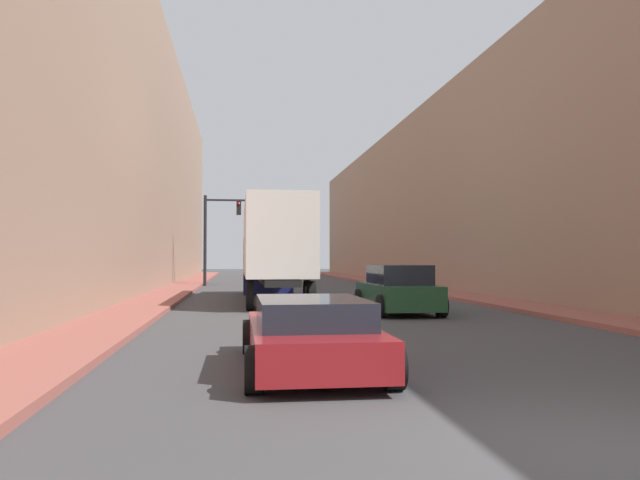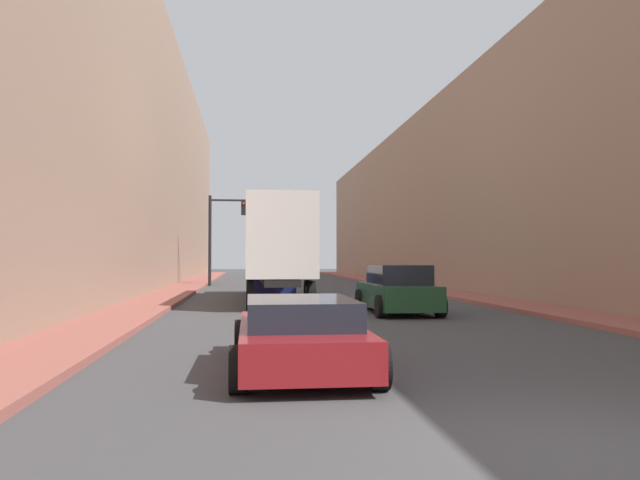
% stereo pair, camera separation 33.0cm
% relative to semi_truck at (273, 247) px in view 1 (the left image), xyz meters
% --- Properties ---
extents(ground_plane, '(200.00, 200.00, 0.00)m').
position_rel_semi_truck_xyz_m(ground_plane, '(1.91, -21.00, -2.28)').
color(ground_plane, '#424244').
extents(sidewalk_right, '(2.02, 80.00, 0.15)m').
position_rel_semi_truck_xyz_m(sidewalk_right, '(8.58, 9.00, -2.20)').
color(sidewalk_right, '#9E564C').
rests_on(sidewalk_right, ground).
extents(sidewalk_left, '(2.02, 80.00, 0.15)m').
position_rel_semi_truck_xyz_m(sidewalk_left, '(-4.77, 9.00, -2.20)').
color(sidewalk_left, '#9E564C').
rests_on(sidewalk_left, ground).
extents(building_right, '(6.00, 80.00, 11.19)m').
position_rel_semi_truck_xyz_m(building_right, '(12.59, 9.00, 3.32)').
color(building_right, '#997A66').
rests_on(building_right, ground).
extents(building_left, '(6.00, 80.00, 15.87)m').
position_rel_semi_truck_xyz_m(building_left, '(-8.78, 9.00, 5.66)').
color(building_left, '#997A66').
rests_on(building_left, ground).
extents(semi_truck, '(2.42, 12.31, 4.02)m').
position_rel_semi_truck_xyz_m(semi_truck, '(0.00, 0.00, 0.00)').
color(semi_truck, silver).
rests_on(semi_truck, ground).
extents(sedan_car, '(2.12, 4.76, 1.15)m').
position_rel_semi_truck_xyz_m(sedan_car, '(-0.30, -16.34, -1.71)').
color(sedan_car, maroon).
rests_on(sedan_car, ground).
extents(suv_car, '(2.09, 4.74, 1.57)m').
position_rel_semi_truck_xyz_m(suv_car, '(3.72, -6.38, -1.53)').
color(suv_car, '#234C2D').
rests_on(suv_car, ground).
extents(traffic_signal_gantry, '(6.59, 0.35, 5.89)m').
position_rel_semi_truck_xyz_m(traffic_signal_gantry, '(-1.99, 14.70, 1.84)').
color(traffic_signal_gantry, black).
rests_on(traffic_signal_gantry, ground).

